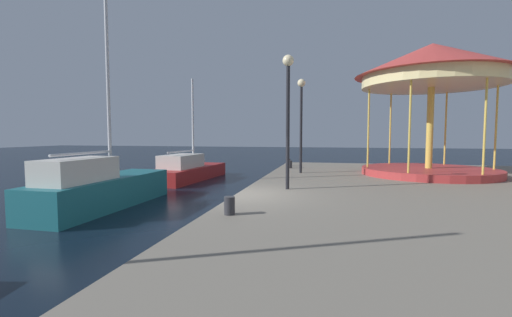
% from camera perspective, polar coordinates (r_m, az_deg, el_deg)
% --- Properties ---
extents(ground_plane, '(120.00, 120.00, 0.00)m').
position_cam_1_polar(ground_plane, '(10.46, -3.26, -10.20)').
color(ground_plane, black).
extents(sailboat_teal, '(1.79, 5.98, 7.41)m').
position_cam_1_polar(sailboat_teal, '(13.05, -24.52, -4.48)').
color(sailboat_teal, '#19606B').
rests_on(sailboat_teal, ground).
extents(sailboat_red, '(2.54, 6.41, 5.78)m').
position_cam_1_polar(sailboat_red, '(19.71, -11.50, -1.92)').
color(sailboat_red, maroon).
rests_on(sailboat_red, ground).
extents(carousel, '(6.39, 6.39, 5.65)m').
position_cam_1_polar(carousel, '(16.88, 27.16, 11.91)').
color(carousel, '#B23333').
rests_on(carousel, quay_dock).
extents(lamp_post_near_edge, '(0.36, 0.36, 4.28)m').
position_cam_1_polar(lamp_post_near_edge, '(11.12, 5.33, 9.99)').
color(lamp_post_near_edge, black).
rests_on(lamp_post_near_edge, quay_dock).
extents(lamp_post_mid_promenade, '(0.36, 0.36, 4.28)m').
position_cam_1_polar(lamp_post_mid_promenade, '(15.91, 7.52, 8.17)').
color(lamp_post_mid_promenade, black).
rests_on(lamp_post_mid_promenade, quay_dock).
extents(bollard_center, '(0.24, 0.24, 0.40)m').
position_cam_1_polar(bollard_center, '(7.65, -4.43, -7.81)').
color(bollard_center, '#2D2D33').
rests_on(bollard_center, quay_dock).
extents(bollard_north, '(0.24, 0.24, 0.40)m').
position_cam_1_polar(bollard_north, '(18.14, 5.64, -0.97)').
color(bollard_north, '#2D2D33').
rests_on(bollard_north, quay_dock).
extents(bollard_south, '(0.24, 0.24, 0.40)m').
position_cam_1_polar(bollard_south, '(19.35, 5.37, -0.65)').
color(bollard_south, '#2D2D33').
rests_on(bollard_south, quay_dock).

